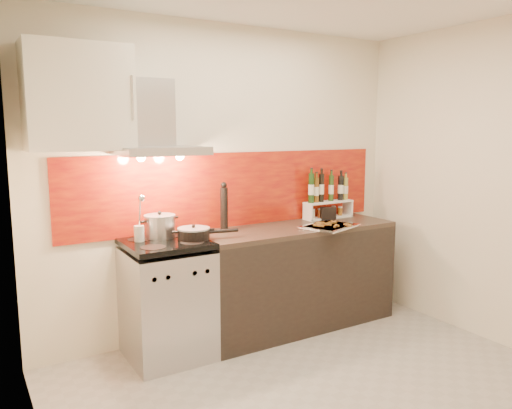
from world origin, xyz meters
TOP-DOWN VIEW (x-y plane):
  - floor at (0.00, 0.00)m, footprint 3.40×3.40m
  - back_wall at (0.00, 1.40)m, footprint 3.40×0.02m
  - left_wall at (-1.70, 0.00)m, footprint 0.02×2.80m
  - right_wall at (1.70, 0.00)m, footprint 0.02×2.80m
  - backsplash at (0.05, 1.39)m, footprint 3.00×0.02m
  - range_stove at (-0.70, 1.10)m, footprint 0.60×0.60m
  - counter at (0.50, 1.10)m, footprint 1.80×0.60m
  - range_hood at (-0.70, 1.24)m, footprint 0.62×0.50m
  - upper_cabinet at (-1.25, 1.22)m, footprint 0.70×0.35m
  - stock_pot at (-0.69, 1.24)m, footprint 0.24×0.24m
  - saute_pan at (-0.49, 1.04)m, footprint 0.47×0.25m
  - utensil_jar at (-0.87, 1.18)m, footprint 0.08×0.12m
  - pepper_mill at (-0.12, 1.26)m, footprint 0.06×0.06m
  - step_shelf at (0.98, 1.27)m, footprint 0.50×0.14m
  - caddy_box at (0.93, 1.20)m, footprint 0.15×0.11m
  - baking_tray at (0.70, 0.89)m, footprint 0.55×0.48m

SIDE VIEW (x-z plane):
  - floor at x=0.00m, z-range 0.00..0.00m
  - range_stove at x=-0.70m, z-range -0.01..0.90m
  - counter at x=0.50m, z-range 0.00..0.90m
  - baking_tray at x=0.70m, z-range 0.90..0.93m
  - saute_pan at x=-0.49m, z-range 0.90..1.01m
  - caddy_box at x=0.93m, z-range 0.90..1.02m
  - stock_pot at x=-0.69m, z-range 0.90..1.10m
  - utensil_jar at x=-0.87m, z-range 0.83..1.19m
  - step_shelf at x=0.98m, z-range 0.87..1.31m
  - pepper_mill at x=-0.12m, z-range 0.89..1.30m
  - backsplash at x=0.05m, z-range 0.90..1.54m
  - back_wall at x=0.00m, z-range 0.00..2.60m
  - left_wall at x=-1.70m, z-range 0.00..2.60m
  - right_wall at x=1.70m, z-range 0.00..2.60m
  - range_hood at x=-0.70m, z-range 1.44..2.05m
  - upper_cabinet at x=-1.25m, z-range 1.59..2.31m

